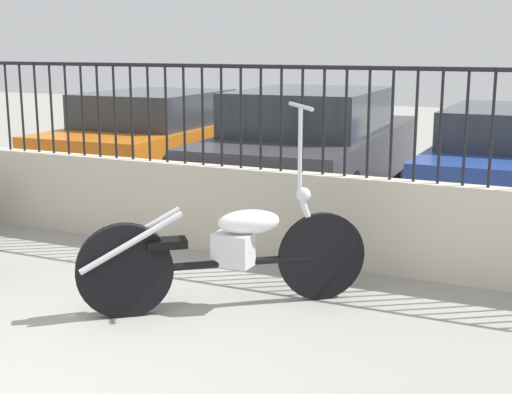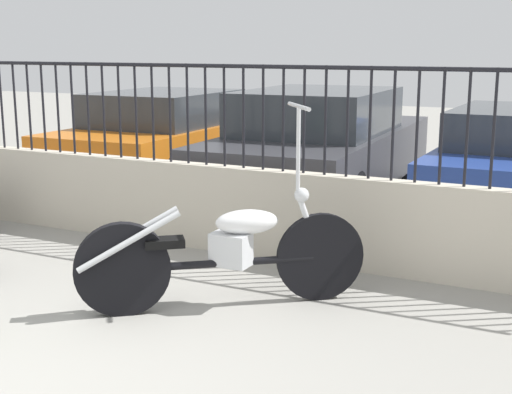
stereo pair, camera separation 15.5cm
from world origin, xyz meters
TOP-DOWN VIEW (x-y plane):
  - low_wall at (0.00, 3.19)m, footprint 8.01×0.18m
  - fence_railing at (-0.00, 3.19)m, footprint 8.01×0.04m
  - motorcycle_black at (0.65, 1.83)m, footprint 1.71×1.41m
  - car_orange at (-2.44, 5.99)m, footprint 1.85×4.23m
  - car_dark_grey at (-0.01, 5.63)m, footprint 1.95×4.52m

SIDE VIEW (x-z plane):
  - low_wall at x=0.00m, z-range 0.00..0.80m
  - motorcycle_black at x=0.65m, z-range -0.32..1.16m
  - car_orange at x=-2.44m, z-range 0.01..1.27m
  - car_dark_grey at x=-0.01m, z-range 0.00..1.38m
  - fence_railing at x=0.00m, z-range 0.94..1.87m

